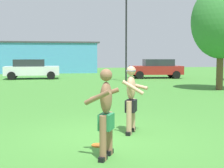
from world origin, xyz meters
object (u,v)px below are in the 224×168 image
object	(u,v)px
frisbee	(98,145)
lamp_post	(126,29)
car_white_near_post	(31,69)
tree_behind_players	(221,22)
player_in_green	(106,111)
player_with_cap	(131,96)
car_red_mid_lot	(156,68)

from	to	relation	value
frisbee	lamp_post	distance (m)	17.19
car_white_near_post	lamp_post	world-z (taller)	lamp_post
frisbee	car_white_near_post	world-z (taller)	car_white_near_post
lamp_post	tree_behind_players	world-z (taller)	lamp_post
tree_behind_players	player_in_green	bearing A→B (deg)	-127.70
player_with_cap	lamp_post	bearing A→B (deg)	77.13
player_with_cap	car_white_near_post	distance (m)	19.62
frisbee	car_red_mid_lot	size ratio (longest dim) A/B	0.06
player_in_green	lamp_post	distance (m)	17.80
car_white_near_post	car_red_mid_lot	distance (m)	10.27
player_with_cap	tree_behind_players	world-z (taller)	tree_behind_players
lamp_post	car_red_mid_lot	bearing A→B (deg)	43.39
player_in_green	car_red_mid_lot	distance (m)	21.64
player_with_cap	car_red_mid_lot	world-z (taller)	player_with_cap
car_white_near_post	player_in_green	bearing A→B (deg)	-83.48
player_with_cap	lamp_post	xyz separation A→B (m)	(3.46, 15.15, 2.84)
player_with_cap	frisbee	size ratio (longest dim) A/B	5.94
car_white_near_post	car_red_mid_lot	bearing A→B (deg)	-5.58
frisbee	car_red_mid_lot	xyz separation A→B (m)	(7.83, 19.35, 0.81)
player_with_cap	car_red_mid_lot	bearing A→B (deg)	69.57
player_with_cap	car_white_near_post	world-z (taller)	player_with_cap
car_red_mid_lot	lamp_post	distance (m)	5.50
frisbee	lamp_post	xyz separation A→B (m)	(4.46, 16.16, 3.77)
frisbee	tree_behind_players	size ratio (longest dim) A/B	0.05
player_with_cap	frisbee	xyz separation A→B (m)	(-1.00, -1.01, -0.93)
car_white_near_post	tree_behind_players	size ratio (longest dim) A/B	0.74
car_white_near_post	lamp_post	distance (m)	8.56
player_in_green	tree_behind_players	xyz separation A→B (m)	(8.33, 10.77, 2.87)
player_in_green	lamp_post	xyz separation A→B (m)	(4.43, 17.00, 2.88)
player_in_green	car_white_near_post	size ratio (longest dim) A/B	0.40
lamp_post	frisbee	bearing A→B (deg)	-105.43
car_red_mid_lot	tree_behind_players	bearing A→B (deg)	-86.79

